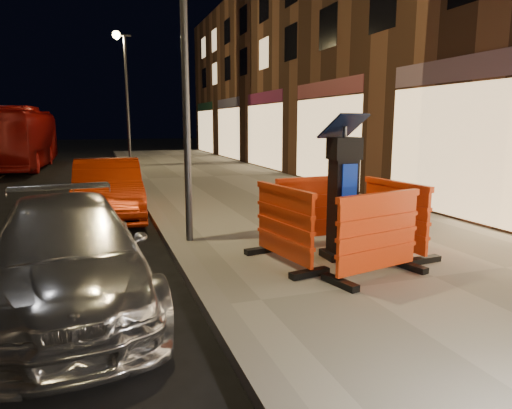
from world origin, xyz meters
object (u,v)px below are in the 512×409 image
object	(u,v)px
car_silver	(70,305)
car_red	(110,218)
barrier_back	(314,210)
barrier_kerbside	(284,226)
barrier_front	(378,236)
barrier_bldgside	(395,217)
parking_kiosk	(343,192)
bus_doubledecker	(20,169)

from	to	relation	value
car_silver	car_red	distance (m)	5.28
barrier_back	barrier_kerbside	bearing A→B (deg)	-139.78
barrier_front	barrier_back	world-z (taller)	same
barrier_front	barrier_bldgside	bearing A→B (deg)	32.22
parking_kiosk	bus_doubledecker	size ratio (longest dim) A/B	0.20
barrier_back	car_silver	xyz separation A→B (m)	(-3.88, -1.19, -0.72)
car_red	bus_doubledecker	distance (m)	14.07
barrier_back	car_red	distance (m)	5.26
barrier_kerbside	car_silver	size ratio (longest dim) A/B	0.33
car_silver	barrier_bldgside	bearing A→B (deg)	-1.98
parking_kiosk	barrier_front	distance (m)	1.05
barrier_back	car_red	world-z (taller)	barrier_back
car_red	barrier_kerbside	bearing A→B (deg)	-64.17
barrier_front	car_red	bearing A→B (deg)	106.08
barrier_back	car_silver	size ratio (longest dim) A/B	0.33
barrier_bldgside	barrier_kerbside	bearing A→B (deg)	84.22
parking_kiosk	car_silver	world-z (taller)	parking_kiosk
parking_kiosk	barrier_bldgside	size ratio (longest dim) A/B	1.40
barrier_kerbside	barrier_bldgside	xyz separation A→B (m)	(1.90, 0.00, 0.00)
car_silver	bus_doubledecker	bearing A→B (deg)	94.81
parking_kiosk	barrier_bldgside	distance (m)	1.05
parking_kiosk	barrier_back	size ratio (longest dim) A/B	1.40
bus_doubledecker	barrier_front	bearing A→B (deg)	-68.74
car_red	barrier_back	bearing A→B (deg)	-50.15
car_silver	car_red	size ratio (longest dim) A/B	1.06
barrier_front	car_silver	world-z (taller)	barrier_front
car_silver	car_red	xyz separation A→B (m)	(0.60, 5.24, 0.00)
car_silver	car_red	bearing A→B (deg)	78.61
bus_doubledecker	car_silver	bearing A→B (deg)	-79.03
barrier_front	car_red	world-z (taller)	barrier_front
bus_doubledecker	barrier_kerbside	bearing A→B (deg)	-70.41
barrier_back	bus_doubledecker	xyz separation A→B (m)	(-7.08, 17.60, -0.72)
barrier_front	barrier_bldgside	size ratio (longest dim) A/B	1.00
parking_kiosk	barrier_bldgside	xyz separation A→B (m)	(0.95, 0.00, -0.45)
barrier_bldgside	car_silver	world-z (taller)	barrier_bldgside
barrier_kerbside	bus_doubledecker	distance (m)	19.55
barrier_bldgside	bus_doubledecker	bearing A→B (deg)	17.63
barrier_back	barrier_kerbside	size ratio (longest dim) A/B	1.00
parking_kiosk	car_red	world-z (taller)	parking_kiosk
barrier_back	barrier_kerbside	distance (m)	1.34
bus_doubledecker	barrier_bldgside	bearing A→B (deg)	-65.29
barrier_bldgside	car_red	size ratio (longest dim) A/B	0.35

